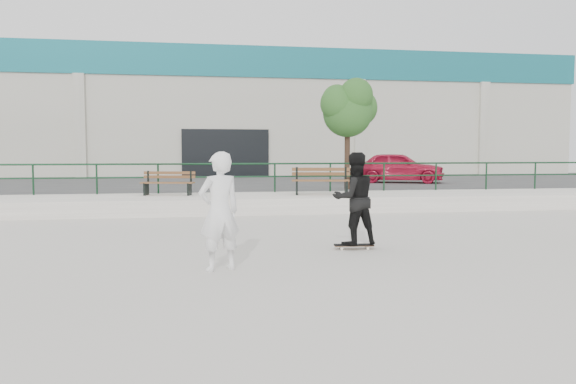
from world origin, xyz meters
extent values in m
plane|color=#B8B5A8|center=(0.00, 0.00, 0.00)|extent=(120.00, 120.00, 0.00)
cube|color=beige|center=(0.00, 9.50, 0.25)|extent=(30.00, 3.00, 0.50)
cube|color=#393939|center=(0.00, 18.00, 0.25)|extent=(60.00, 14.00, 0.50)
cylinder|color=#14371F|center=(0.00, 10.80, 1.50)|extent=(28.00, 0.06, 0.06)
cylinder|color=#14371F|center=(0.00, 10.80, 1.05)|extent=(28.00, 0.05, 0.05)
cylinder|color=#14371F|center=(-7.00, 10.80, 1.00)|extent=(0.06, 0.06, 1.00)
cylinder|color=#14371F|center=(-5.00, 10.80, 1.00)|extent=(0.06, 0.06, 1.00)
cylinder|color=#14371F|center=(-3.00, 10.80, 1.00)|extent=(0.06, 0.06, 1.00)
cylinder|color=#14371F|center=(-1.00, 10.80, 1.00)|extent=(0.06, 0.06, 1.00)
cylinder|color=#14371F|center=(1.00, 10.80, 1.00)|extent=(0.06, 0.06, 1.00)
cylinder|color=#14371F|center=(3.00, 10.80, 1.00)|extent=(0.06, 0.06, 1.00)
cylinder|color=#14371F|center=(5.00, 10.80, 1.00)|extent=(0.06, 0.06, 1.00)
cylinder|color=#14371F|center=(7.00, 10.80, 1.00)|extent=(0.06, 0.06, 1.00)
cylinder|color=#14371F|center=(9.00, 10.80, 1.00)|extent=(0.06, 0.06, 1.00)
cylinder|color=#14371F|center=(11.00, 10.80, 1.00)|extent=(0.06, 0.06, 1.00)
cube|color=beige|center=(0.00, 32.00, 4.00)|extent=(44.00, 16.00, 8.00)
cube|color=#176974|center=(0.00, 32.00, 7.10)|extent=(44.20, 16.20, 1.80)
cube|color=black|center=(0.00, 23.95, 1.60)|extent=(5.00, 0.15, 3.20)
cube|color=beige|center=(-8.00, 23.90, 3.10)|extent=(0.60, 0.25, 6.20)
cube|color=beige|center=(8.00, 23.90, 3.10)|extent=(0.60, 0.25, 6.20)
cube|color=beige|center=(16.00, 23.90, 3.10)|extent=(0.60, 0.25, 6.20)
cube|color=brown|center=(-2.68, 9.81, 0.91)|extent=(1.70, 0.47, 0.04)
cube|color=brown|center=(-2.65, 9.98, 0.91)|extent=(1.70, 0.47, 0.04)
cube|color=brown|center=(-2.61, 10.15, 0.91)|extent=(1.70, 0.47, 0.04)
cube|color=brown|center=(-2.60, 10.22, 1.09)|extent=(1.68, 0.39, 0.10)
cube|color=brown|center=(-2.60, 10.22, 1.22)|extent=(1.68, 0.39, 0.10)
cube|color=black|center=(-3.35, 10.13, 0.70)|extent=(0.15, 0.48, 0.40)
cube|color=black|center=(-3.29, 10.37, 1.09)|extent=(0.07, 0.06, 0.40)
cube|color=black|center=(-1.95, 9.83, 0.70)|extent=(0.15, 0.48, 0.40)
cube|color=black|center=(-1.90, 10.07, 1.09)|extent=(0.07, 0.06, 0.40)
cube|color=brown|center=(2.33, 9.22, 0.97)|extent=(1.96, 0.47, 0.04)
cube|color=brown|center=(2.36, 9.42, 0.97)|extent=(1.96, 0.47, 0.04)
cube|color=brown|center=(2.40, 9.61, 0.97)|extent=(1.96, 0.47, 0.04)
cube|color=brown|center=(2.41, 9.69, 1.18)|extent=(1.94, 0.39, 0.11)
cube|color=brown|center=(2.41, 9.69, 1.33)|extent=(1.94, 0.39, 0.11)
cube|color=black|center=(1.56, 9.56, 0.73)|extent=(0.16, 0.55, 0.46)
cube|color=black|center=(1.61, 9.84, 1.18)|extent=(0.07, 0.07, 0.46)
cube|color=black|center=(3.17, 9.27, 0.73)|extent=(0.16, 0.55, 0.46)
cube|color=black|center=(3.22, 9.55, 1.18)|extent=(0.07, 0.07, 0.46)
cylinder|color=#442E22|center=(3.91, 11.86, 1.74)|extent=(0.21, 0.21, 2.47)
sphere|color=#2C5A21|center=(3.91, 11.86, 3.39)|extent=(1.86, 1.86, 1.86)
sphere|color=#2C5A21|center=(4.43, 12.17, 3.59)|extent=(1.44, 1.44, 1.44)
sphere|color=#2C5A21|center=(3.50, 11.65, 3.69)|extent=(1.34, 1.34, 1.34)
sphere|color=#2C5A21|center=(4.12, 11.44, 4.00)|extent=(1.24, 1.24, 1.24)
sphere|color=#2C5A21|center=(3.60, 12.27, 3.90)|extent=(1.13, 1.13, 1.13)
imported|color=#BE1738|center=(7.42, 15.82, 1.20)|extent=(4.43, 3.13, 1.40)
cube|color=black|center=(1.33, 1.97, 0.09)|extent=(0.80, 0.28, 0.02)
cube|color=brown|center=(1.33, 1.97, 0.07)|extent=(0.80, 0.28, 0.01)
cube|color=gray|center=(1.07, 2.00, 0.04)|extent=(0.08, 0.17, 0.03)
cube|color=gray|center=(1.59, 1.95, 0.04)|extent=(0.08, 0.17, 0.03)
cylinder|color=beige|center=(1.06, 1.91, 0.03)|extent=(0.06, 0.03, 0.06)
cylinder|color=beige|center=(1.08, 2.10, 0.03)|extent=(0.06, 0.03, 0.06)
cylinder|color=beige|center=(1.58, 1.85, 0.03)|extent=(0.06, 0.03, 0.06)
cylinder|color=beige|center=(1.60, 2.04, 0.03)|extent=(0.06, 0.03, 0.06)
imported|color=black|center=(1.33, 1.97, 1.01)|extent=(0.97, 0.80, 1.82)
imported|color=white|center=(-1.38, 0.42, 0.97)|extent=(0.82, 0.68, 1.93)
camera|label=1|loc=(-1.77, -8.66, 1.94)|focal=35.00mm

